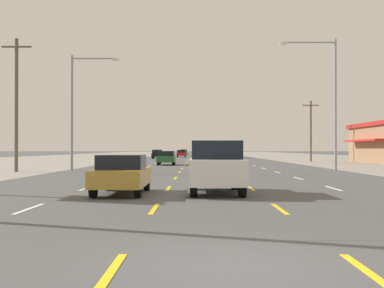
{
  "coord_description": "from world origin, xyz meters",
  "views": [
    {
      "loc": [
        -0.59,
        -7.39,
        1.68
      ],
      "look_at": [
        -0.96,
        43.07,
        2.16
      ],
      "focal_mm": 48.28,
      "sensor_mm": 36.0,
      "label": 1
    }
  ],
  "objects_px": {
    "sedan_inner_left_farther": "(181,153)",
    "hatchback_center_turn_farthest": "(197,153)",
    "sedan_far_right_far": "(237,154)",
    "sedan_inner_left_mid": "(166,158)",
    "streetlight_right_row_0": "(330,94)",
    "hatchback_far_right_distant_a": "(225,152)",
    "streetlight_left_row_0": "(77,104)",
    "hatchback_far_left_midfar": "(157,154)",
    "hatchback_inner_left_distant_b": "(184,152)",
    "sedan_inner_left_nearest": "(122,174)",
    "suv_center_turn_near": "(216,166)"
  },
  "relations": [
    {
      "from": "sedan_inner_left_farther",
      "to": "streetlight_left_row_0",
      "type": "relative_size",
      "value": 0.51
    },
    {
      "from": "sedan_inner_left_nearest",
      "to": "hatchback_far_right_distant_a",
      "type": "xyz_separation_m",
      "value": [
        10.32,
        113.49,
        0.03
      ]
    },
    {
      "from": "hatchback_far_left_midfar",
      "to": "sedan_far_right_far",
      "type": "xyz_separation_m",
      "value": [
        13.95,
        4.55,
        -0.03
      ]
    },
    {
      "from": "suv_center_turn_near",
      "to": "hatchback_far_left_midfar",
      "type": "bearing_deg",
      "value": 96.13
    },
    {
      "from": "sedan_far_right_far",
      "to": "hatchback_inner_left_distant_b",
      "type": "bearing_deg",
      "value": 104.03
    },
    {
      "from": "hatchback_far_right_distant_a",
      "to": "hatchback_far_left_midfar",
      "type": "bearing_deg",
      "value": -107.62
    },
    {
      "from": "sedan_inner_left_farther",
      "to": "hatchback_far_right_distant_a",
      "type": "relative_size",
      "value": 1.15
    },
    {
      "from": "hatchback_far_right_distant_a",
      "to": "streetlight_left_row_0",
      "type": "bearing_deg",
      "value": -100.2
    },
    {
      "from": "sedan_inner_left_farther",
      "to": "streetlight_right_row_0",
      "type": "height_order",
      "value": "streetlight_right_row_0"
    },
    {
      "from": "hatchback_far_left_midfar",
      "to": "sedan_far_right_far",
      "type": "relative_size",
      "value": 0.87
    },
    {
      "from": "hatchback_far_left_midfar",
      "to": "streetlight_right_row_0",
      "type": "relative_size",
      "value": 0.38
    },
    {
      "from": "sedan_far_right_far",
      "to": "hatchback_center_turn_farthest",
      "type": "bearing_deg",
      "value": 101.94
    },
    {
      "from": "hatchback_center_turn_farthest",
      "to": "streetlight_right_row_0",
      "type": "height_order",
      "value": "streetlight_right_row_0"
    },
    {
      "from": "hatchback_far_left_midfar",
      "to": "hatchback_inner_left_distant_b",
      "type": "relative_size",
      "value": 1.0
    },
    {
      "from": "hatchback_far_right_distant_a",
      "to": "sedan_inner_left_mid",
      "type": "bearing_deg",
      "value": -97.68
    },
    {
      "from": "hatchback_far_right_distant_a",
      "to": "hatchback_inner_left_distant_b",
      "type": "xyz_separation_m",
      "value": [
        -10.67,
        1.84,
        0.0
      ]
    },
    {
      "from": "sedan_inner_left_mid",
      "to": "hatchback_far_right_distant_a",
      "type": "distance_m",
      "value": 79.62
    },
    {
      "from": "sedan_inner_left_mid",
      "to": "sedan_inner_left_farther",
      "type": "relative_size",
      "value": 1.0
    },
    {
      "from": "hatchback_center_turn_farthest",
      "to": "hatchback_inner_left_distant_b",
      "type": "height_order",
      "value": "same"
    },
    {
      "from": "sedan_inner_left_nearest",
      "to": "hatchback_inner_left_distant_b",
      "type": "distance_m",
      "value": 115.32
    },
    {
      "from": "suv_center_turn_near",
      "to": "sedan_inner_left_farther",
      "type": "distance_m",
      "value": 85.39
    },
    {
      "from": "hatchback_center_turn_farthest",
      "to": "streetlight_left_row_0",
      "type": "height_order",
      "value": "streetlight_left_row_0"
    },
    {
      "from": "sedan_inner_left_farther",
      "to": "suv_center_turn_near",
      "type": "bearing_deg",
      "value": -87.52
    },
    {
      "from": "sedan_inner_left_mid",
      "to": "hatchback_inner_left_distant_b",
      "type": "relative_size",
      "value": 1.15
    },
    {
      "from": "hatchback_center_turn_farthest",
      "to": "hatchback_inner_left_distant_b",
      "type": "relative_size",
      "value": 1.0
    },
    {
      "from": "sedan_inner_left_farther",
      "to": "streetlight_left_row_0",
      "type": "height_order",
      "value": "streetlight_left_row_0"
    },
    {
      "from": "sedan_inner_left_mid",
      "to": "streetlight_right_row_0",
      "type": "relative_size",
      "value": 0.44
    },
    {
      "from": "sedan_inner_left_farther",
      "to": "sedan_inner_left_mid",
      "type": "bearing_deg",
      "value": -90.15
    },
    {
      "from": "hatchback_far_left_midfar",
      "to": "sedan_inner_left_farther",
      "type": "distance_m",
      "value": 17.2
    },
    {
      "from": "sedan_inner_left_farther",
      "to": "hatchback_center_turn_farthest",
      "type": "bearing_deg",
      "value": 80.93
    },
    {
      "from": "sedan_inner_left_mid",
      "to": "hatchback_far_right_distant_a",
      "type": "height_order",
      "value": "hatchback_far_right_distant_a"
    },
    {
      "from": "hatchback_inner_left_distant_b",
      "to": "sedan_inner_left_farther",
      "type": "bearing_deg",
      "value": -89.67
    },
    {
      "from": "sedan_inner_left_mid",
      "to": "hatchback_center_turn_farthest",
      "type": "bearing_deg",
      "value": 87.26
    },
    {
      "from": "streetlight_left_row_0",
      "to": "sedan_far_right_far",
      "type": "bearing_deg",
      "value": 72.68
    },
    {
      "from": "sedan_inner_left_nearest",
      "to": "sedan_inner_left_farther",
      "type": "distance_m",
      "value": 85.72
    },
    {
      "from": "sedan_inner_left_farther",
      "to": "hatchback_center_turn_farthest",
      "type": "height_order",
      "value": "hatchback_center_turn_farthest"
    },
    {
      "from": "hatchback_center_turn_farthest",
      "to": "hatchback_inner_left_distant_b",
      "type": "distance_m",
      "value": 9.52
    },
    {
      "from": "sedan_inner_left_mid",
      "to": "hatchback_far_left_midfar",
      "type": "bearing_deg",
      "value": 95.86
    },
    {
      "from": "sedan_inner_left_mid",
      "to": "hatchback_far_right_distant_a",
      "type": "xyz_separation_m",
      "value": [
        10.64,
        78.91,
        0.03
      ]
    },
    {
      "from": "sedan_far_right_far",
      "to": "streetlight_left_row_0",
      "type": "relative_size",
      "value": 0.51
    },
    {
      "from": "hatchback_inner_left_distant_b",
      "to": "sedan_inner_left_nearest",
      "type": "bearing_deg",
      "value": -89.82
    },
    {
      "from": "hatchback_far_right_distant_a",
      "to": "hatchback_inner_left_distant_b",
      "type": "distance_m",
      "value": 10.83
    },
    {
      "from": "sedan_inner_left_nearest",
      "to": "hatchback_far_right_distant_a",
      "type": "height_order",
      "value": "hatchback_far_right_distant_a"
    },
    {
      "from": "hatchback_center_turn_farthest",
      "to": "streetlight_right_row_0",
      "type": "relative_size",
      "value": 0.38
    },
    {
      "from": "sedan_inner_left_mid",
      "to": "hatchback_center_turn_farthest",
      "type": "xyz_separation_m",
      "value": [
        3.45,
        71.89,
        0.03
      ]
    },
    {
      "from": "sedan_inner_left_farther",
      "to": "streetlight_left_row_0",
      "type": "distance_m",
      "value": 65.73
    },
    {
      "from": "sedan_far_right_far",
      "to": "sedan_inner_left_mid",
      "type": "bearing_deg",
      "value": -105.02
    },
    {
      "from": "sedan_far_right_far",
      "to": "hatchback_far_right_distant_a",
      "type": "xyz_separation_m",
      "value": [
        0.21,
        40.03,
        0.03
      ]
    },
    {
      "from": "streetlight_right_row_0",
      "to": "suv_center_turn_near",
      "type": "bearing_deg",
      "value": -115.46
    },
    {
      "from": "streetlight_right_row_0",
      "to": "sedan_inner_left_farther",
      "type": "bearing_deg",
      "value": 101.46
    }
  ]
}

